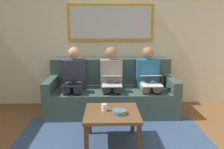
% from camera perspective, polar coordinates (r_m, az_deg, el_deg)
% --- Properties ---
extents(wall_rear, '(6.00, 0.12, 2.60)m').
position_cam_1_polar(wall_rear, '(4.45, -0.35, 9.36)').
color(wall_rear, beige).
rests_on(wall_rear, ground_plane).
extents(area_rug, '(2.60, 1.80, 0.01)m').
position_cam_1_polar(area_rug, '(3.08, 0.49, -17.08)').
color(area_rug, '#33476B').
rests_on(area_rug, ground_plane).
extents(couch, '(2.20, 0.90, 0.90)m').
position_cam_1_polar(couch, '(4.14, -0.17, -4.76)').
color(couch, '#384C47').
rests_on(couch, ground_plane).
extents(framed_mirror, '(1.57, 0.05, 0.67)m').
position_cam_1_polar(framed_mirror, '(4.35, -0.32, 12.60)').
color(framed_mirror, '#B7892D').
extents(coffee_table, '(0.68, 0.68, 0.44)m').
position_cam_1_polar(coffee_table, '(2.96, -0.01, -10.19)').
color(coffee_table, brown).
rests_on(coffee_table, ground_plane).
extents(cup, '(0.07, 0.07, 0.09)m').
position_cam_1_polar(cup, '(2.96, -1.93, -8.08)').
color(cup, silver).
rests_on(cup, coffee_table).
extents(bowl, '(0.17, 0.17, 0.05)m').
position_cam_1_polar(bowl, '(2.86, 1.85, -9.19)').
color(bowl, slate).
rests_on(bowl, coffee_table).
extents(person_left, '(0.38, 0.58, 1.14)m').
position_cam_1_polar(person_left, '(4.06, 8.91, -0.88)').
color(person_left, '#235B84').
rests_on(person_left, couch).
extents(laptop_white, '(0.32, 0.38, 0.16)m').
position_cam_1_polar(laptop_white, '(3.83, 9.56, -1.29)').
color(laptop_white, white).
extents(person_middle, '(0.38, 0.58, 1.14)m').
position_cam_1_polar(person_middle, '(3.99, -0.15, -0.95)').
color(person_middle, gray).
rests_on(person_middle, couch).
extents(laptop_silver, '(0.32, 0.36, 0.16)m').
position_cam_1_polar(laptop_silver, '(3.76, -0.05, -1.49)').
color(laptop_silver, silver).
extents(person_right, '(0.38, 0.58, 1.14)m').
position_cam_1_polar(person_right, '(4.03, -9.29, -1.00)').
color(person_right, '#2D3342').
rests_on(person_right, couch).
extents(laptop_black, '(0.33, 0.35, 0.15)m').
position_cam_1_polar(laptop_black, '(3.79, -9.77, -1.52)').
color(laptop_black, black).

